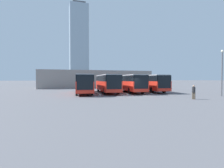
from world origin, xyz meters
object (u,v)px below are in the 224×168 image
(bus_1, at_px, (129,83))
(lamppost, at_px, (222,69))
(bus_0, at_px, (149,82))
(bus_3, at_px, (83,83))
(pedestrian, at_px, (194,92))
(bus_2, at_px, (107,83))

(bus_1, distance_m, lamppost, 14.42)
(bus_0, distance_m, bus_1, 4.24)
(bus_3, bearing_deg, bus_1, -172.58)
(bus_1, xyz_separation_m, pedestrian, (-2.95, 12.59, -0.85))
(bus_0, xyz_separation_m, pedestrian, (1.27, 12.93, -0.85))
(bus_2, xyz_separation_m, bus_3, (4.23, 0.40, 0.00))
(bus_2, distance_m, pedestrian, 14.59)
(bus_0, relative_size, pedestrian, 7.10)
(lamppost, bearing_deg, bus_3, -29.81)
(bus_0, distance_m, bus_2, 8.46)
(bus_3, relative_size, pedestrian, 7.10)
(bus_2, xyz_separation_m, lamppost, (-13.77, 10.71, 2.04))
(bus_3, bearing_deg, bus_2, -169.33)
(bus_1, height_order, bus_3, same)
(bus_2, relative_size, bus_3, 1.00)
(bus_2, height_order, lamppost, lamppost)
(bus_0, distance_m, pedestrian, 13.02)
(pedestrian, bearing_deg, bus_1, 165.94)
(bus_0, bearing_deg, lamppost, 121.14)
(bus_0, height_order, bus_1, same)
(bus_2, relative_size, pedestrian, 7.10)
(bus_0, relative_size, bus_3, 1.00)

